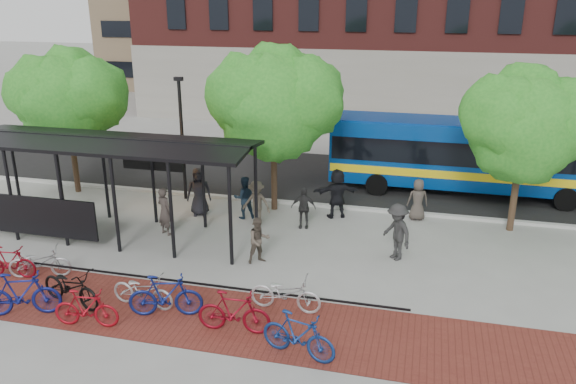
% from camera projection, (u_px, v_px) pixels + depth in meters
% --- Properties ---
extents(ground, '(160.00, 160.00, 0.00)m').
position_uv_depth(ground, '(334.00, 250.00, 19.03)').
color(ground, '#9E9E99').
rests_on(ground, ground).
extents(asphalt_street, '(160.00, 8.00, 0.01)m').
position_uv_depth(asphalt_street, '(362.00, 180.00, 26.36)').
color(asphalt_street, black).
rests_on(asphalt_street, ground).
extents(curb, '(160.00, 0.25, 0.12)m').
position_uv_depth(curb, '(350.00, 208.00, 22.68)').
color(curb, '#B7B7B2').
rests_on(curb, ground).
extents(brick_strip, '(24.00, 3.00, 0.01)m').
position_uv_depth(brick_strip, '(228.00, 320.00, 14.91)').
color(brick_strip, maroon).
rests_on(brick_strip, ground).
extents(bike_rack_rail, '(12.00, 0.05, 0.95)m').
position_uv_depth(bike_rack_rail, '(196.00, 297.00, 16.03)').
color(bike_rack_rail, black).
rests_on(bike_rack_rail, ground).
extents(bus_shelter, '(10.60, 3.07, 3.60)m').
position_uv_depth(bus_shelter, '(103.00, 153.00, 19.48)').
color(bus_shelter, black).
rests_on(bus_shelter, ground).
extents(tree_a, '(4.90, 4.00, 6.18)m').
position_uv_depth(tree_a, '(69.00, 95.00, 23.45)').
color(tree_a, '#382619').
rests_on(tree_a, ground).
extents(tree_b, '(5.15, 4.20, 6.47)m').
position_uv_depth(tree_b, '(276.00, 99.00, 21.31)').
color(tree_b, '#382619').
rests_on(tree_b, ground).
extents(tree_c, '(4.66, 3.80, 5.92)m').
position_uv_depth(tree_c, '(527.00, 121.00, 19.38)').
color(tree_c, '#382619').
rests_on(tree_c, ground).
extents(lamp_post_left, '(0.35, 0.20, 5.12)m').
position_uv_depth(lamp_post_left, '(182.00, 135.00, 23.04)').
color(lamp_post_left, black).
rests_on(lamp_post_left, ground).
extents(bus, '(11.80, 2.89, 3.18)m').
position_uv_depth(bus, '(470.00, 152.00, 24.03)').
color(bus, '#083C94').
rests_on(bus, ground).
extents(bike_1, '(1.74, 0.65, 1.02)m').
position_uv_depth(bike_1, '(9.00, 262.00, 17.03)').
color(bike_1, maroon).
rests_on(bike_1, ground).
extents(bike_2, '(1.97, 1.22, 0.98)m').
position_uv_depth(bike_2, '(40.00, 262.00, 17.06)').
color(bike_2, '#A5A4A7').
rests_on(bike_2, ground).
extents(bike_3, '(2.15, 1.27, 1.24)m').
position_uv_depth(bike_3, '(21.00, 294.00, 14.95)').
color(bike_3, navy).
rests_on(bike_3, ground).
extents(bike_4, '(2.22, 1.27, 1.11)m').
position_uv_depth(bike_4, '(71.00, 287.00, 15.49)').
color(bike_4, black).
rests_on(bike_4, ground).
extents(bike_5, '(1.79, 0.72, 1.04)m').
position_uv_depth(bike_5, '(86.00, 308.00, 14.45)').
color(bike_5, maroon).
rests_on(bike_5, ground).
extents(bike_6, '(1.93, 0.83, 0.99)m').
position_uv_depth(bike_6, '(143.00, 290.00, 15.41)').
color(bike_6, '#AEAEB0').
rests_on(bike_6, ground).
extents(bike_7, '(2.07, 1.07, 1.20)m').
position_uv_depth(bike_7, '(165.00, 296.00, 14.91)').
color(bike_7, navy).
rests_on(bike_7, ground).
extents(bike_9, '(1.94, 0.65, 1.15)m').
position_uv_depth(bike_9, '(234.00, 312.00, 14.19)').
color(bike_9, maroon).
rests_on(bike_9, ground).
extents(bike_10, '(2.01, 0.76, 1.04)m').
position_uv_depth(bike_10, '(286.00, 293.00, 15.22)').
color(bike_10, silver).
rests_on(bike_10, ground).
extents(bike_11, '(2.00, 1.01, 1.16)m').
position_uv_depth(bike_11, '(298.00, 335.00, 13.21)').
color(bike_11, navy).
rests_on(bike_11, ground).
extents(pedestrian_0, '(1.08, 0.87, 1.91)m').
position_uv_depth(pedestrian_0, '(199.00, 192.00, 21.85)').
color(pedestrian_0, black).
rests_on(pedestrian_0, ground).
extents(pedestrian_1, '(0.76, 0.65, 1.76)m').
position_uv_depth(pedestrian_1, '(165.00, 211.00, 20.05)').
color(pedestrian_1, '#3D3430').
rests_on(pedestrian_1, ground).
extents(pedestrian_2, '(1.02, 0.94, 1.67)m').
position_uv_depth(pedestrian_2, '(244.00, 197.00, 21.55)').
color(pedestrian_2, '#1B2E40').
rests_on(pedestrian_2, ground).
extents(pedestrian_3, '(1.17, 0.75, 1.72)m').
position_uv_depth(pedestrian_3, '(257.00, 203.00, 20.90)').
color(pedestrian_3, brown).
rests_on(pedestrian_3, ground).
extents(pedestrian_4, '(0.96, 0.51, 1.56)m').
position_uv_depth(pedestrian_4, '(303.00, 208.00, 20.67)').
color(pedestrian_4, '#292929').
rests_on(pedestrian_4, ground).
extents(pedestrian_5, '(1.88, 1.22, 1.94)m').
position_uv_depth(pedestrian_5, '(337.00, 193.00, 21.59)').
color(pedestrian_5, black).
rests_on(pedestrian_5, ground).
extents(pedestrian_6, '(0.88, 0.66, 1.62)m').
position_uv_depth(pedestrian_6, '(418.00, 200.00, 21.40)').
color(pedestrian_6, '#463E38').
rests_on(pedestrian_6, ground).
extents(pedestrian_8, '(0.95, 0.92, 1.54)m').
position_uv_depth(pedestrian_8, '(259.00, 240.00, 17.91)').
color(pedestrian_8, brown).
rests_on(pedestrian_8, ground).
extents(pedestrian_9, '(1.34, 1.38, 1.90)m').
position_uv_depth(pedestrian_9, '(397.00, 232.00, 18.09)').
color(pedestrian_9, '#292929').
rests_on(pedestrian_9, ground).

